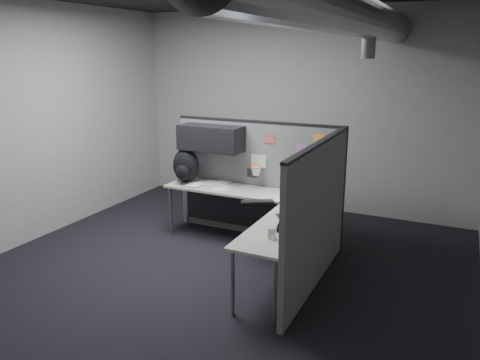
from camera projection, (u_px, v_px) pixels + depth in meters
The scene contains 12 objects.
room at pixel (266, 95), 4.77m from camera, with size 5.62×5.62×3.22m.
partition_back at pixel (244, 166), 6.47m from camera, with size 2.44×0.42×1.63m.
partition_right at pixel (318, 214), 5.07m from camera, with size 0.07×2.23×1.63m.
desk at pixel (255, 207), 5.94m from camera, with size 2.31×2.11×0.73m.
monitor at pixel (313, 179), 5.85m from camera, with size 0.62×0.62×0.50m.
keyboard at pixel (258, 202), 5.71m from camera, with size 0.42×0.33×0.04m.
mouse at pixel (287, 215), 5.27m from camera, with size 0.29×0.28×0.05m.
phone at pixel (286, 227), 4.86m from camera, with size 0.22×0.23×0.09m.
bottles at pixel (279, 237), 4.60m from camera, with size 0.12×0.16×0.07m.
cup at pixel (272, 233), 4.63m from camera, with size 0.08×0.08×0.11m, color #B8B3A2.
papers at pixel (205, 183), 6.58m from camera, with size 0.78×0.50×0.02m.
backpack at pixel (186, 166), 6.59m from camera, with size 0.43×0.40×0.48m.
Camera 1 is at (2.40, -4.47, 2.51)m, focal length 35.00 mm.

